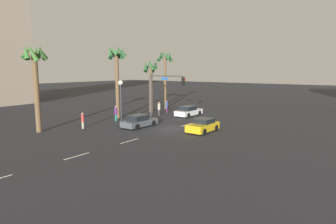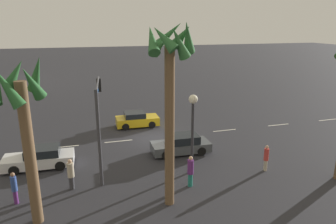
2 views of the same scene
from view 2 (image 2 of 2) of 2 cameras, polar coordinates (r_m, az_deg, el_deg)
ground_plane at (r=26.37m, az=-2.63°, el=-4.73°), size 220.00×220.00×0.00m
lane_stripe_0 at (r=35.03m, az=27.31°, el=-1.28°), size 2.21×0.14×0.01m
lane_stripe_1 at (r=31.40m, az=19.58°, el=-2.24°), size 2.21×0.14×0.01m
lane_stripe_2 at (r=28.54m, az=10.32°, el=-3.34°), size 2.23×0.14×0.01m
lane_stripe_3 at (r=25.88m, az=-9.06°, el=-5.32°), size 2.27×0.14×0.01m
lane_stripe_4 at (r=25.78m, az=-18.89°, el=-6.10°), size 2.56×0.14×0.01m
car_0 at (r=29.19m, az=-5.74°, el=-1.41°), size 3.96×2.05×1.37m
car_1 at (r=22.66m, az=-22.45°, el=-7.81°), size 4.56×2.05×1.38m
car_2 at (r=23.22m, az=2.48°, el=-5.98°), size 4.36×2.05×1.39m
traffic_signal at (r=19.88m, az=-12.60°, el=0.19°), size 0.80×5.93×5.84m
streetlamp at (r=19.27m, az=4.57°, el=-1.05°), size 0.56×0.56×5.14m
pedestrian_0 at (r=18.72m, az=-26.36°, el=-12.24°), size 0.43×0.43×1.82m
pedestrian_1 at (r=21.33m, az=17.56°, el=-7.92°), size 0.36×0.36×1.76m
pedestrian_2 at (r=19.05m, az=-17.39°, el=-10.72°), size 0.48×0.48×1.88m
pedestrian_3 at (r=18.54m, az=4.14°, el=-10.64°), size 0.49×0.49×1.91m
palm_tree_0 at (r=14.93m, az=0.39°, el=6.87°), size 2.50×2.49×9.54m
palm_tree_3 at (r=15.01m, az=-25.17°, el=-0.22°), size 2.47×2.61×8.01m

